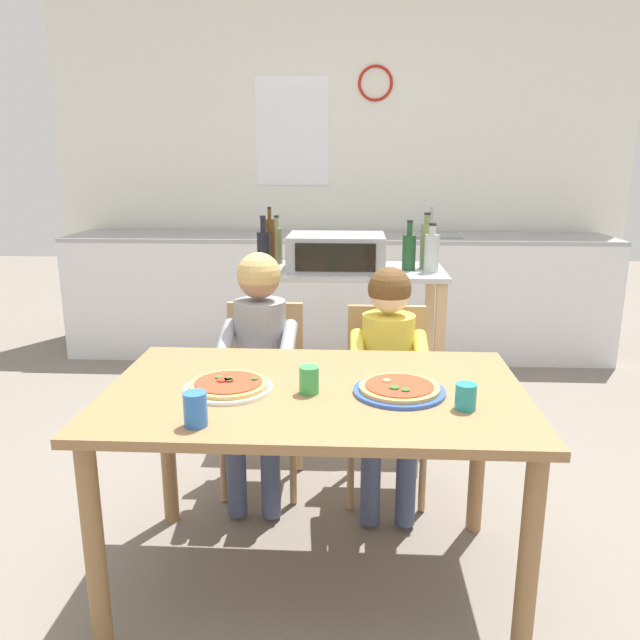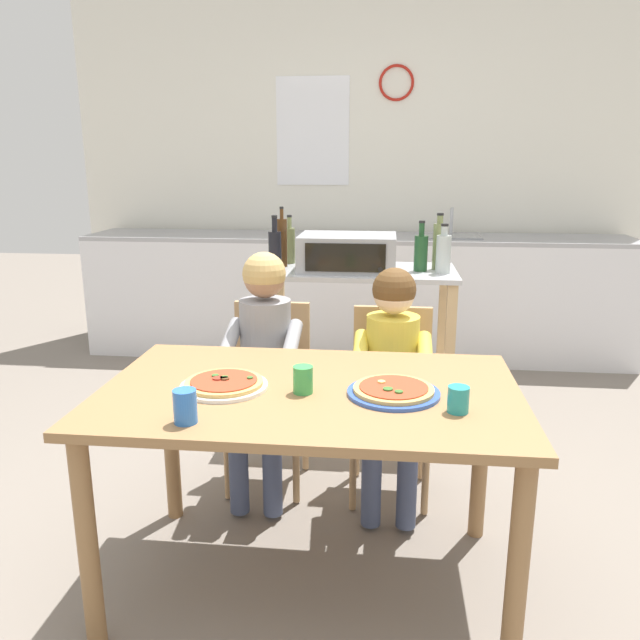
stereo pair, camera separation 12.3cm
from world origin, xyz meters
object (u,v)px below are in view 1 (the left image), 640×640
(bottle_clear_vinegar, at_px, (264,249))
(bottle_slim_sauce, at_px, (432,252))
(dining_chair_left, at_px, (264,381))
(child_in_yellow_shirt, at_px, (388,360))
(drinking_cup_green, at_px, (309,380))
(drinking_cup_teal, at_px, (466,396))
(child_in_grey_shirt, at_px, (259,349))
(dining_table, at_px, (315,416))
(toaster_oven, at_px, (336,252))
(bottle_squat_spirits, at_px, (277,245))
(bottle_dark_olive_oil, at_px, (270,242))
(bottle_brown_beer, at_px, (409,251))
(pizza_plate_blue_rimmed, at_px, (399,389))
(kitchen_island_cart, at_px, (347,323))
(drinking_cup_blue, at_px, (195,409))
(pizza_plate_white, at_px, (229,386))
(bottle_tall_green_wine, at_px, (426,244))
(dining_chair_right, at_px, (386,386))

(bottle_clear_vinegar, distance_m, bottle_slim_sauce, 0.87)
(dining_chair_left, relative_size, child_in_yellow_shirt, 0.81)
(drinking_cup_green, relative_size, drinking_cup_teal, 1.12)
(child_in_grey_shirt, bearing_deg, dining_chair_left, 90.00)
(dining_chair_left, bearing_deg, drinking_cup_teal, -49.98)
(dining_table, height_order, child_in_grey_shirt, child_in_grey_shirt)
(toaster_oven, height_order, bottle_squat_spirits, bottle_squat_spirits)
(bottle_squat_spirits, bearing_deg, dining_table, -78.75)
(bottle_clear_vinegar, relative_size, bottle_dark_olive_oil, 0.89)
(bottle_brown_beer, distance_m, pizza_plate_blue_rimmed, 1.43)
(dining_table, relative_size, dining_chair_left, 1.66)
(pizza_plate_blue_rimmed, distance_m, drinking_cup_green, 0.29)
(dining_table, height_order, drinking_cup_teal, drinking_cup_teal)
(toaster_oven, bearing_deg, bottle_slim_sauce, -5.08)
(drinking_cup_teal, bearing_deg, dining_chair_left, 130.02)
(drinking_cup_green, bearing_deg, kitchen_island_cart, 85.81)
(toaster_oven, distance_m, drinking_cup_teal, 1.58)
(bottle_clear_vinegar, height_order, bottle_dark_olive_oil, bottle_dark_olive_oil)
(pizza_plate_blue_rimmed, bearing_deg, child_in_yellow_shirt, 89.99)
(drinking_cup_teal, relative_size, drinking_cup_blue, 0.81)
(drinking_cup_green, relative_size, drinking_cup_blue, 0.90)
(kitchen_island_cart, height_order, bottle_squat_spirits, bottle_squat_spirits)
(bottle_squat_spirits, bearing_deg, bottle_slim_sauce, -15.50)
(kitchen_island_cart, height_order, child_in_yellow_shirt, child_in_yellow_shirt)
(pizza_plate_white, height_order, pizza_plate_blue_rimmed, same)
(bottle_clear_vinegar, height_order, dining_table, bottle_clear_vinegar)
(child_in_grey_shirt, relative_size, drinking_cup_blue, 10.81)
(bottle_tall_green_wine, xyz_separation_m, dining_table, (-0.50, -1.43, -0.38))
(bottle_brown_beer, xyz_separation_m, pizza_plate_blue_rimmed, (-0.14, -1.40, -0.24))
(drinking_cup_green, bearing_deg, bottle_dark_olive_oil, 102.05)
(drinking_cup_green, xyz_separation_m, drinking_cup_blue, (-0.30, -0.27, 0.00))
(bottle_brown_beer, height_order, drinking_cup_green, bottle_brown_beer)
(bottle_tall_green_wine, bearing_deg, dining_chair_right, -107.62)
(bottle_brown_beer, relative_size, drinking_cup_teal, 3.33)
(bottle_dark_olive_oil, height_order, drinking_cup_blue, bottle_dark_olive_oil)
(pizza_plate_blue_rimmed, xyz_separation_m, drinking_cup_blue, (-0.58, -0.28, 0.04))
(dining_chair_left, xyz_separation_m, pizza_plate_blue_rimmed, (0.54, -0.75, 0.26))
(bottle_tall_green_wine, distance_m, drinking_cup_teal, 1.60)
(kitchen_island_cart, relative_size, pizza_plate_blue_rimmed, 3.50)
(bottle_clear_vinegar, relative_size, drinking_cup_blue, 2.93)
(bottle_clear_vinegar, bearing_deg, kitchen_island_cart, 8.65)
(bottle_brown_beer, height_order, dining_table, bottle_brown_beer)
(pizza_plate_white, bearing_deg, dining_table, 6.28)
(dining_chair_right, height_order, child_in_yellow_shirt, child_in_yellow_shirt)
(child_in_yellow_shirt, height_order, drinking_cup_blue, child_in_yellow_shirt)
(bottle_slim_sauce, bearing_deg, bottle_clear_vinegar, 179.57)
(dining_table, xyz_separation_m, dining_chair_right, (0.27, 0.69, -0.15))
(bottle_dark_olive_oil, xyz_separation_m, pizza_plate_blue_rimmed, (0.60, -1.45, -0.27))
(bottle_dark_olive_oil, distance_m, pizza_plate_white, 1.48)
(bottle_squat_spirits, height_order, drinking_cup_teal, bottle_squat_spirits)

